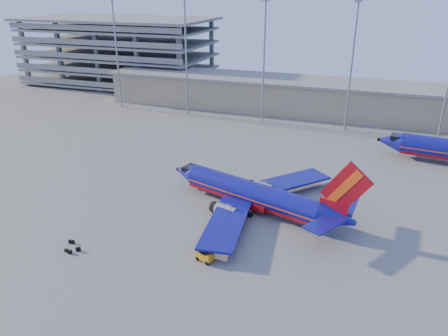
{
  "coord_description": "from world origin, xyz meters",
  "views": [
    {
      "loc": [
        21.1,
        -55.5,
        31.27
      ],
      "look_at": [
        -0.59,
        5.56,
        4.0
      ],
      "focal_mm": 35.0,
      "sensor_mm": 36.0,
      "label": 1
    }
  ],
  "objects": [
    {
      "name": "light_mast_row",
      "position": [
        5.0,
        46.0,
        17.55
      ],
      "size": [
        101.6,
        1.6,
        28.65
      ],
      "color": "gray",
      "rests_on": "ground"
    },
    {
      "name": "parking_garage",
      "position": [
        -62.0,
        74.05,
        11.73
      ],
      "size": [
        62.0,
        32.0,
        21.4
      ],
      "color": "slate",
      "rests_on": "ground"
    },
    {
      "name": "terminal_building",
      "position": [
        10.0,
        58.0,
        4.32
      ],
      "size": [
        122.0,
        16.0,
        8.5
      ],
      "color": "gray",
      "rests_on": "ground"
    },
    {
      "name": "baggage_tug",
      "position": [
        3.89,
        -13.95,
        0.78
      ],
      "size": [
        2.39,
        1.89,
        1.5
      ],
      "rotation": [
        0.0,
        0.0,
        -0.34
      ],
      "color": "orange",
      "rests_on": "ground"
    },
    {
      "name": "ground",
      "position": [
        0.0,
        0.0,
        0.0
      ],
      "size": [
        220.0,
        220.0,
        0.0
      ],
      "primitive_type": "plane",
      "color": "slate",
      "rests_on": "ground"
    },
    {
      "name": "aircraft_main",
      "position": [
        6.13,
        1.01,
        2.38
      ],
      "size": [
        31.87,
        30.16,
        11.13
      ],
      "rotation": [
        0.0,
        0.0,
        -0.31
      ],
      "color": "navy",
      "rests_on": "ground"
    },
    {
      "name": "luggage_pile",
      "position": [
        -13.22,
        -17.18,
        0.24
      ],
      "size": [
        2.66,
        2.49,
        0.54
      ],
      "color": "black",
      "rests_on": "ground"
    }
  ]
}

